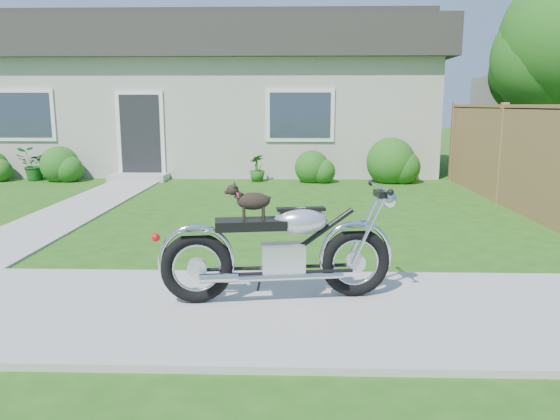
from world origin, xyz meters
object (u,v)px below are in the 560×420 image
object	(u,v)px
tree_far	(559,65)
potted_plant_right	(257,168)
fence	(501,154)
potted_plant_left	(33,164)
house	(216,94)
motorcycle_with_dog	(283,248)

from	to	relation	value
tree_far	potted_plant_right	size ratio (longest dim) A/B	6.74
fence	potted_plant_left	distance (m)	10.79
tree_far	house	bearing A→B (deg)	168.63
fence	potted_plant_left	bearing A→B (deg)	164.95
house	fence	size ratio (longest dim) A/B	1.90
potted_plant_left	motorcycle_with_dog	xyz separation A→B (m)	(6.40, -8.33, 0.13)
potted_plant_left	tree_far	bearing A→B (deg)	6.77
house	potted_plant_left	xyz separation A→B (m)	(-4.11, -3.44, -1.75)
house	tree_far	world-z (taller)	house
motorcycle_with_dog	tree_far	bearing A→B (deg)	46.28
fence	motorcycle_with_dog	size ratio (longest dim) A/B	2.99
tree_far	potted_plant_left	size ratio (longest dim) A/B	5.50
house	fence	xyz separation A→B (m)	(6.30, -6.24, -1.22)
house	tree_far	distance (m)	9.46
house	tree_far	bearing A→B (deg)	-11.37
tree_far	potted_plant_left	xyz separation A→B (m)	(-13.36, -1.58, -2.45)
house	potted_plant_right	bearing A→B (deg)	-67.03
tree_far	potted_plant_left	distance (m)	13.68
motorcycle_with_dog	fence	bearing A→B (deg)	45.40
fence	house	bearing A→B (deg)	135.26
motorcycle_with_dog	potted_plant_left	bearing A→B (deg)	118.87
potted_plant_right	motorcycle_with_dog	bearing A→B (deg)	-84.29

